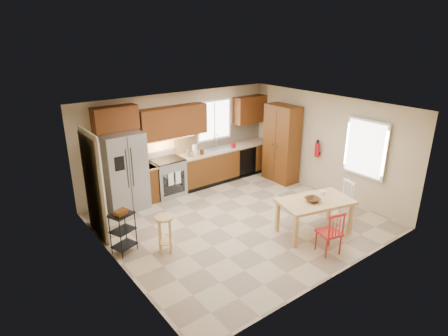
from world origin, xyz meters
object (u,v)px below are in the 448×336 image
refrigerator (124,171)px  bar_stool (165,234)px  range_stove (168,178)px  chair_white (341,201)px  dining_table (314,217)px  utility_cart (123,232)px  soap_bottle (233,144)px  chair_red (329,232)px  fire_extinguisher (317,150)px  table_bowl (312,202)px  table_jar (322,194)px  pantry (281,144)px

refrigerator → bar_stool: bearing=-94.5°
range_stove → chair_white: 4.19m
dining_table → utility_cart: 3.78m
range_stove → soap_bottle: soap_bottle is taller
chair_red → chair_white: same height
chair_red → bar_stool: chair_red is taller
fire_extinguisher → bar_stool: 4.57m
soap_bottle → table_bowl: (-0.68, -3.40, -0.27)m
refrigerator → chair_red: (2.25, -4.07, -0.48)m
range_stove → table_bowl: size_ratio=3.08×
soap_bottle → chair_red: bearing=-103.0°
table_jar → utility_cart: size_ratio=0.14×
soap_bottle → bar_stool: size_ratio=0.26×
table_jar → chair_white: bearing=-3.8°
fire_extinguisher → chair_white: bearing=-119.3°
refrigerator → table_jar: (2.92, -3.33, -0.15)m
table_jar → utility_cart: 4.05m
dining_table → bar_stool: bar_stool is taller
refrigerator → chair_red: bearing=-61.1°
table_jar → utility_cart: (-3.72, 1.57, -0.34)m
range_stove → fire_extinguisher: 3.83m
soap_bottle → chair_white: bearing=-83.7°
soap_bottle → pantry: size_ratio=0.09×
table_bowl → utility_cart: 3.71m
soap_bottle → chair_red: (-0.93, -4.05, -0.56)m
fire_extinguisher → dining_table: bearing=-140.1°
refrigerator → fire_extinguisher: 4.76m
soap_bottle → chair_red: 4.19m
bar_stool → utility_cart: bearing=121.8°
chair_white → chair_red: bearing=132.1°
pantry → dining_table: 3.01m
soap_bottle → dining_table: 3.51m
fire_extinguisher → refrigerator: bearing=155.5°
dining_table → table_jar: size_ratio=12.40×
pantry → table_bowl: pantry is taller
refrigerator → chair_white: size_ratio=2.10×
bar_stool → utility_cart: size_ratio=0.89×
chair_red → table_jar: bearing=61.6°
refrigerator → table_jar: size_ratio=15.29×
bar_stool → soap_bottle: bearing=11.6°
fire_extinguisher → table_bowl: 2.36m
chair_white → pantry: bearing=0.4°
refrigerator → bar_stool: refrigerator is taller
chair_white → bar_stool: (-3.72, 1.15, -0.06)m
refrigerator → table_bowl: size_ratio=6.09×
soap_bottle → bar_stool: 4.06m
refrigerator → utility_cart: 1.99m
fire_extinguisher → utility_cart: 5.18m
fire_extinguisher → chair_white: (-0.78, -1.40, -0.67)m
chair_red → fire_extinguisher: bearing=59.0°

